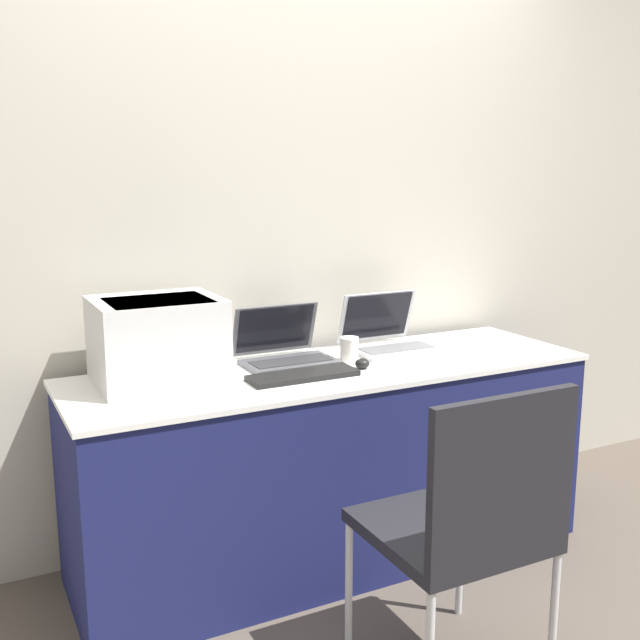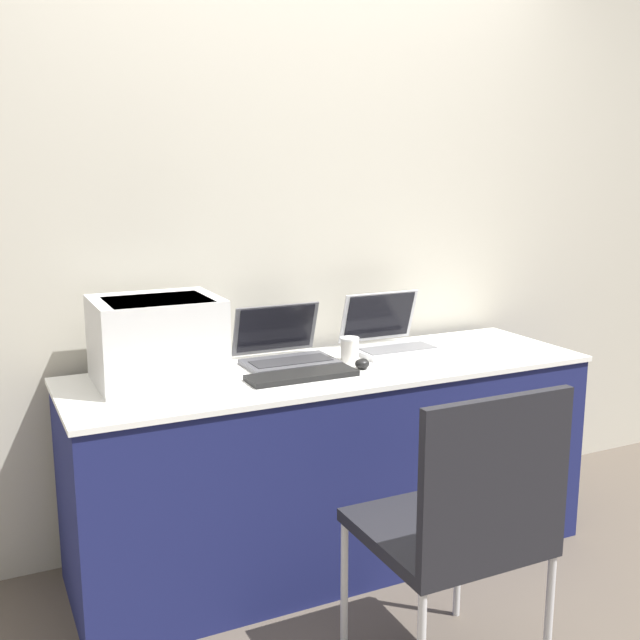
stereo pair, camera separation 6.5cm
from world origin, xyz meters
TOP-DOWN VIEW (x-y plane):
  - ground_plane at (0.00, 0.00)m, footprint 14.00×14.00m
  - wall_back at (0.00, 0.70)m, footprint 8.00×0.05m
  - table at (0.00, 0.30)m, footprint 2.02×0.62m
  - printer at (-0.65, 0.39)m, footprint 0.43×0.36m
  - laptop_left at (-0.14, 0.45)m, footprint 0.35×0.28m
  - laptop_right at (0.34, 0.45)m, footprint 0.35×0.30m
  - external_keyboard at (-0.17, 0.21)m, footprint 0.40×0.13m
  - coffee_cup at (0.09, 0.35)m, footprint 0.07×0.07m
  - mouse at (0.08, 0.23)m, footprint 0.06×0.05m
  - chair at (-0.02, -0.56)m, footprint 0.48×0.47m

SIDE VIEW (x-z plane):
  - ground_plane at x=0.00m, z-range 0.00..0.00m
  - table at x=0.00m, z-range 0.00..0.78m
  - chair at x=-0.02m, z-range 0.08..1.02m
  - external_keyboard at x=-0.17m, z-range 0.78..0.80m
  - mouse at x=0.08m, z-range 0.78..0.82m
  - coffee_cup at x=0.09m, z-range 0.78..0.88m
  - laptop_left at x=-0.14m, z-range 0.72..0.94m
  - laptop_right at x=0.34m, z-range 0.72..0.95m
  - printer at x=-0.65m, z-range 0.79..1.10m
  - wall_back at x=0.00m, z-range 0.00..2.60m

